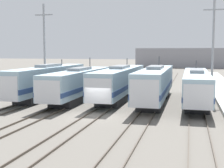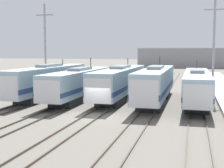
# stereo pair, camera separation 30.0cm
# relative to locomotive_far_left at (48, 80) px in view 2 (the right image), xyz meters

# --- Properties ---
(ground_plane) EXTENTS (400.00, 400.00, 0.00)m
(ground_plane) POSITION_rel_locomotive_far_left_xyz_m (9.32, -9.56, -2.22)
(ground_plane) COLOR #666059
(rail_pair_far_left) EXTENTS (1.50, 120.00, 0.15)m
(rail_pair_far_left) POSITION_rel_locomotive_far_left_xyz_m (-0.00, -9.56, -2.15)
(rail_pair_far_left) COLOR #4C4238
(rail_pair_far_left) RESTS_ON ground_plane
(rail_pair_center_left) EXTENTS (1.51, 120.00, 0.15)m
(rail_pair_center_left) POSITION_rel_locomotive_far_left_xyz_m (4.66, -9.56, -2.15)
(rail_pair_center_left) COLOR #4C4238
(rail_pair_center_left) RESTS_ON ground_plane
(rail_pair_center) EXTENTS (1.51, 120.00, 0.15)m
(rail_pair_center) POSITION_rel_locomotive_far_left_xyz_m (9.32, -9.56, -2.15)
(rail_pair_center) COLOR #4C4238
(rail_pair_center) RESTS_ON ground_plane
(rail_pair_center_right) EXTENTS (1.51, 120.00, 0.15)m
(rail_pair_center_right) POSITION_rel_locomotive_far_left_xyz_m (13.99, -9.56, -2.15)
(rail_pair_center_right) COLOR #4C4238
(rail_pair_center_right) RESTS_ON ground_plane
(rail_pair_far_right) EXTENTS (1.50, 120.00, 0.15)m
(rail_pair_far_right) POSITION_rel_locomotive_far_left_xyz_m (18.65, -9.56, -2.15)
(rail_pair_far_right) COLOR #4C4238
(rail_pair_far_right) RESTS_ON ground_plane
(locomotive_far_left) EXTENTS (2.77, 19.60, 4.85)m
(locomotive_far_left) POSITION_rel_locomotive_far_left_xyz_m (0.00, 0.00, 0.00)
(locomotive_far_left) COLOR #232326
(locomotive_far_left) RESTS_ON ground_plane
(locomotive_center_left) EXTENTS (2.99, 18.48, 5.14)m
(locomotive_center_left) POSITION_rel_locomotive_far_left_xyz_m (4.66, -1.13, -0.15)
(locomotive_center_left) COLOR #232326
(locomotive_center_left) RESTS_ON ground_plane
(locomotive_center) EXTENTS (3.04, 19.90, 5.02)m
(locomotive_center) POSITION_rel_locomotive_far_left_xyz_m (9.32, 1.06, -0.06)
(locomotive_center) COLOR #232326
(locomotive_center) RESTS_ON ground_plane
(locomotive_center_right) EXTENTS (2.93, 18.55, 5.37)m
(locomotive_center_right) POSITION_rel_locomotive_far_left_xyz_m (13.99, -0.86, -0.01)
(locomotive_center_right) COLOR #232326
(locomotive_center_right) RESTS_ON ground_plane
(locomotive_far_right) EXTENTS (2.81, 19.35, 4.83)m
(locomotive_far_right) POSITION_rel_locomotive_far_left_xyz_m (18.65, -0.23, -0.19)
(locomotive_far_right) COLOR #232326
(locomotive_far_right) RESTS_ON ground_plane
(catenary_tower_left) EXTENTS (2.57, 0.27, 12.49)m
(catenary_tower_left) POSITION_rel_locomotive_far_left_xyz_m (-1.88, 3.17, 4.33)
(catenary_tower_left) COLOR gray
(catenary_tower_left) RESTS_ON ground_plane
(catenary_tower_right) EXTENTS (2.57, 0.27, 12.49)m
(catenary_tower_right) POSITION_rel_locomotive_far_left_xyz_m (20.55, 3.17, 4.33)
(catenary_tower_right) COLOR gray
(catenary_tower_right) RESTS_ON ground_plane
(depot_building) EXTENTS (33.08, 12.26, 7.07)m
(depot_building) POSITION_rel_locomotive_far_left_xyz_m (14.90, 82.27, 1.31)
(depot_building) COLOR gray
(depot_building) RESTS_ON ground_plane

